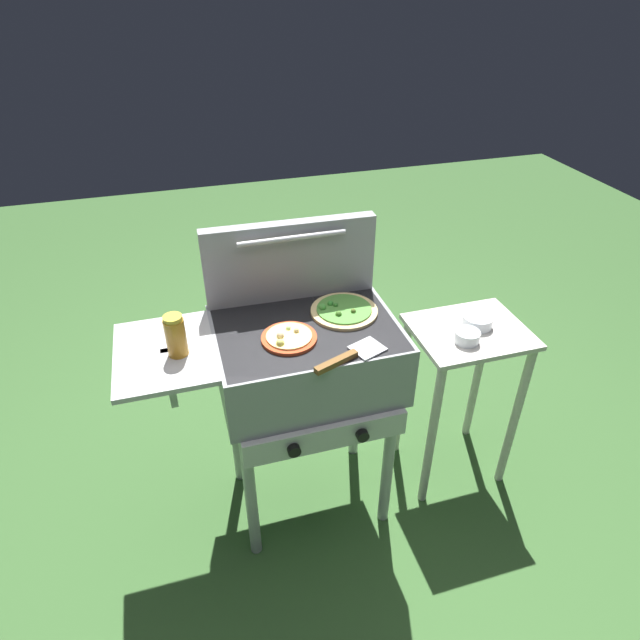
{
  "coord_description": "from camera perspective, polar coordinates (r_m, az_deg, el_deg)",
  "views": [
    {
      "loc": [
        -0.39,
        -1.49,
        1.96
      ],
      "look_at": [
        0.05,
        0.0,
        0.92
      ],
      "focal_mm": 30.34,
      "sensor_mm": 36.0,
      "label": 1
    }
  ],
  "objects": [
    {
      "name": "spatula",
      "position": [
        1.73,
        3.12,
        -3.83
      ],
      "size": [
        0.26,
        0.15,
        0.02
      ],
      "color": "#B7BABF",
      "rests_on": "grill"
    },
    {
      "name": "ground_plane",
      "position": [
        2.49,
        -1.16,
        -18.0
      ],
      "size": [
        8.0,
        8.0,
        0.0
      ],
      "primitive_type": "plane",
      "color": "#38602D"
    },
    {
      "name": "grill_lid_open",
      "position": [
        1.97,
        -3.17,
        6.3
      ],
      "size": [
        0.63,
        0.09,
        0.3
      ],
      "color": "gray",
      "rests_on": "grill"
    },
    {
      "name": "topping_bowl_far",
      "position": [
        2.2,
        16.26,
        -0.12
      ],
      "size": [
        0.12,
        0.12,
        0.04
      ],
      "color": "silver",
      "rests_on": "prep_table"
    },
    {
      "name": "pizza_cheese",
      "position": [
        1.81,
        -3.32,
        -1.86
      ],
      "size": [
        0.19,
        0.19,
        0.04
      ],
      "color": "#C64723",
      "rests_on": "grill"
    },
    {
      "name": "sauce_jar",
      "position": [
        1.77,
        -14.99,
        -1.61
      ],
      "size": [
        0.07,
        0.07,
        0.14
      ],
      "color": "#B77A1E",
      "rests_on": "grill"
    },
    {
      "name": "topping_bowl_near",
      "position": [
        2.1,
        15.24,
        -1.74
      ],
      "size": [
        0.1,
        0.1,
        0.04
      ],
      "color": "silver",
      "rests_on": "prep_table"
    },
    {
      "name": "grill",
      "position": [
        1.95,
        -1.78,
        -4.36
      ],
      "size": [
        0.96,
        0.53,
        0.9
      ],
      "color": "gray",
      "rests_on": "ground_plane"
    },
    {
      "name": "pizza_veggie",
      "position": [
        1.94,
        2.5,
        1.02
      ],
      "size": [
        0.24,
        0.24,
        0.04
      ],
      "color": "#E0C17F",
      "rests_on": "grill"
    },
    {
      "name": "prep_table",
      "position": [
        2.31,
        14.75,
        -5.41
      ],
      "size": [
        0.44,
        0.36,
        0.76
      ],
      "color": "beige",
      "rests_on": "ground_plane"
    }
  ]
}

